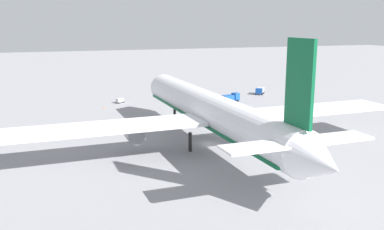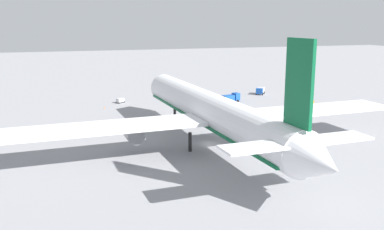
% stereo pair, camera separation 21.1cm
% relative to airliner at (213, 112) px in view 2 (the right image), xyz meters
% --- Properties ---
extents(ground_plane, '(600.00, 600.00, 0.00)m').
position_rel_airliner_xyz_m(ground_plane, '(1.22, 0.20, -7.13)').
color(ground_plane, gray).
extents(airliner, '(77.89, 81.01, 22.87)m').
position_rel_airliner_xyz_m(airliner, '(0.00, 0.00, 0.00)').
color(airliner, white).
rests_on(airliner, ground).
extents(service_truck_0, '(3.79, 6.25, 2.85)m').
position_rel_airliner_xyz_m(service_truck_0, '(42.65, -22.89, -5.65)').
color(service_truck_0, '#194CA5').
rests_on(service_truck_0, ground).
extents(service_truck_3, '(4.94, 4.56, 2.30)m').
position_rel_airliner_xyz_m(service_truck_3, '(53.59, -38.83, -5.81)').
color(service_truck_3, '#194CA5').
rests_on(service_truck_3, ground).
extents(service_van, '(4.42, 2.43, 1.97)m').
position_rel_airliner_xyz_m(service_van, '(32.63, -44.42, -6.09)').
color(service_van, orange).
rests_on(service_van, ground).
extents(baggage_cart_1, '(2.81, 3.20, 1.43)m').
position_rel_airliner_xyz_m(baggage_cart_1, '(53.15, 10.28, -6.34)').
color(baggage_cart_1, '#595B60').
rests_on(baggage_cart_1, ground).
extents(ground_worker_1, '(0.56, 0.56, 1.72)m').
position_rel_airliner_xyz_m(ground_worker_1, '(18.78, -42.18, -6.25)').
color(ground_worker_1, black).
rests_on(ground_worker_1, ground).
extents(ground_worker_2, '(0.55, 0.55, 1.68)m').
position_rel_airliner_xyz_m(ground_worker_2, '(48.69, -12.74, -6.28)').
color(ground_worker_2, navy).
rests_on(ground_worker_2, ground).
extents(traffic_cone_0, '(0.36, 0.36, 0.55)m').
position_rel_airliner_xyz_m(traffic_cone_0, '(45.97, 16.10, -6.85)').
color(traffic_cone_0, orange).
rests_on(traffic_cone_0, ground).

